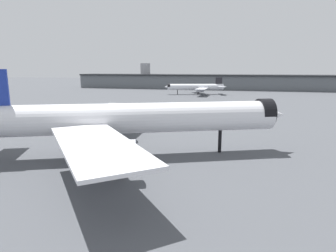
% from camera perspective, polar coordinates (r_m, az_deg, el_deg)
% --- Properties ---
extents(ground, '(900.00, 900.00, 0.00)m').
position_cam_1_polar(ground, '(58.26, -8.22, -6.90)').
color(ground, '#4C4F54').
extents(airliner_near_gate, '(67.70, 60.43, 17.94)m').
position_cam_1_polar(airliner_near_gate, '(59.69, -8.47, 1.36)').
color(airliner_near_gate, white).
rests_on(airliner_near_gate, ground).
extents(airliner_far_taxiway, '(43.16, 38.89, 11.69)m').
position_cam_1_polar(airliner_far_taxiway, '(201.77, 5.50, 7.66)').
color(airliner_far_taxiway, silver).
rests_on(airliner_far_taxiway, ground).
extents(terminal_building, '(237.16, 44.69, 22.08)m').
position_cam_1_polar(terminal_building, '(255.30, 8.12, 8.67)').
color(terminal_building, slate).
rests_on(terminal_building, ground).
extents(traffic_cone_near_nose, '(0.46, 0.46, 0.58)m').
position_cam_1_polar(traffic_cone_near_nose, '(100.51, -11.00, 0.95)').
color(traffic_cone_near_nose, '#F2600C').
rests_on(traffic_cone_near_nose, ground).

